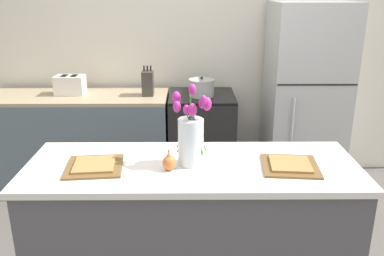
{
  "coord_description": "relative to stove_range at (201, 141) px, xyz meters",
  "views": [
    {
      "loc": [
        -0.02,
        -2.01,
        1.83
      ],
      "look_at": [
        0.0,
        0.25,
        1.04
      ],
      "focal_mm": 38.0,
      "sensor_mm": 36.0,
      "label": 1
    }
  ],
  "objects": [
    {
      "name": "back_wall",
      "position": [
        -0.1,
        0.4,
        0.9
      ],
      "size": [
        5.2,
        0.08,
        2.7
      ],
      "color": "silver",
      "rests_on": "ground_plane"
    },
    {
      "name": "kitchen_island",
      "position": [
        -0.1,
        -1.6,
        0.01
      ],
      "size": [
        1.8,
        0.66,
        0.92
      ],
      "color": "#4C4C51",
      "rests_on": "ground_plane"
    },
    {
      "name": "back_counter",
      "position": [
        -1.16,
        0.0,
        0.0
      ],
      "size": [
        1.68,
        0.6,
        0.9
      ],
      "color": "slate",
      "rests_on": "ground_plane"
    },
    {
      "name": "stove_range",
      "position": [
        0.0,
        0.0,
        0.0
      ],
      "size": [
        0.6,
        0.61,
        0.9
      ],
      "color": "black",
      "rests_on": "ground_plane"
    },
    {
      "name": "refrigerator",
      "position": [
        0.95,
        0.0,
        0.41
      ],
      "size": [
        0.68,
        0.67,
        1.72
      ],
      "color": "#B7BABC",
      "rests_on": "ground_plane"
    },
    {
      "name": "flower_vase",
      "position": [
        -0.11,
        -1.6,
        0.64
      ],
      "size": [
        0.21,
        0.15,
        0.43
      ],
      "color": "silver",
      "rests_on": "kitchen_island"
    },
    {
      "name": "pear_figurine",
      "position": [
        -0.22,
        -1.67,
        0.52
      ],
      "size": [
        0.07,
        0.07,
        0.11
      ],
      "color": "#C66B33",
      "rests_on": "kitchen_island"
    },
    {
      "name": "plate_setting_left",
      "position": [
        -0.62,
        -1.64,
        0.48
      ],
      "size": [
        0.32,
        0.32,
        0.02
      ],
      "color": "brown",
      "rests_on": "kitchen_island"
    },
    {
      "name": "plate_setting_right",
      "position": [
        0.42,
        -1.64,
        0.48
      ],
      "size": [
        0.32,
        0.32,
        0.02
      ],
      "color": "brown",
      "rests_on": "kitchen_island"
    },
    {
      "name": "toaster",
      "position": [
        -1.21,
        0.04,
        0.54
      ],
      "size": [
        0.28,
        0.18,
        0.17
      ],
      "color": "silver",
      "rests_on": "back_counter"
    },
    {
      "name": "cooking_pot",
      "position": [
        -0.0,
        -0.04,
        0.53
      ],
      "size": [
        0.23,
        0.23,
        0.18
      ],
      "color": "#B2B5B7",
      "rests_on": "stove_range"
    },
    {
      "name": "knife_block",
      "position": [
        -0.49,
        -0.01,
        0.56
      ],
      "size": [
        0.1,
        0.14,
        0.27
      ],
      "color": "#3D3833",
      "rests_on": "back_counter"
    }
  ]
}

